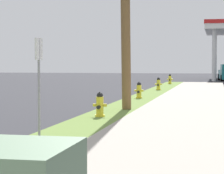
{
  "coord_description": "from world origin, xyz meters",
  "views": [
    {
      "loc": [
        4.12,
        -3.04,
        1.75
      ],
      "look_at": [
        0.94,
        12.49,
        0.99
      ],
      "focal_mm": 82.04,
      "sensor_mm": 36.0,
      "label": 1
    }
  ],
  "objects_px": {
    "fire_hydrant_fourth": "(158,84)",
    "fire_hydrant_fifth": "(170,80)",
    "fire_hydrant_third": "(139,91)",
    "street_sign_post": "(39,68)",
    "fire_hydrant_second": "(100,106)"
  },
  "relations": [
    {
      "from": "fire_hydrant_fourth",
      "to": "fire_hydrant_fifth",
      "type": "height_order",
      "value": "same"
    },
    {
      "from": "fire_hydrant_third",
      "to": "street_sign_post",
      "type": "xyz_separation_m",
      "value": [
        -0.03,
        -13.27,
        1.19
      ]
    },
    {
      "from": "fire_hydrant_second",
      "to": "fire_hydrant_fourth",
      "type": "bearing_deg",
      "value": 89.84
    },
    {
      "from": "fire_hydrant_third",
      "to": "fire_hydrant_second",
      "type": "bearing_deg",
      "value": -89.73
    },
    {
      "from": "fire_hydrant_fourth",
      "to": "fire_hydrant_fifth",
      "type": "bearing_deg",
      "value": 90.73
    },
    {
      "from": "fire_hydrant_third",
      "to": "fire_hydrant_fifth",
      "type": "height_order",
      "value": "same"
    },
    {
      "from": "fire_hydrant_fourth",
      "to": "street_sign_post",
      "type": "xyz_separation_m",
      "value": [
        -0.11,
        -20.45,
        1.19
      ]
    },
    {
      "from": "fire_hydrant_third",
      "to": "fire_hydrant_fourth",
      "type": "distance_m",
      "value": 7.18
    },
    {
      "from": "fire_hydrant_second",
      "to": "street_sign_post",
      "type": "relative_size",
      "value": 0.35
    },
    {
      "from": "fire_hydrant_second",
      "to": "fire_hydrant_fourth",
      "type": "height_order",
      "value": "same"
    },
    {
      "from": "fire_hydrant_fourth",
      "to": "fire_hydrant_third",
      "type": "bearing_deg",
      "value": -90.66
    },
    {
      "from": "fire_hydrant_second",
      "to": "street_sign_post",
      "type": "xyz_separation_m",
      "value": [
        -0.07,
        -5.14,
        1.19
      ]
    },
    {
      "from": "fire_hydrant_second",
      "to": "fire_hydrant_fourth",
      "type": "relative_size",
      "value": 1.0
    },
    {
      "from": "fire_hydrant_fourth",
      "to": "street_sign_post",
      "type": "bearing_deg",
      "value": -90.32
    },
    {
      "from": "fire_hydrant_fifth",
      "to": "street_sign_post",
      "type": "bearing_deg",
      "value": -90.0
    }
  ]
}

